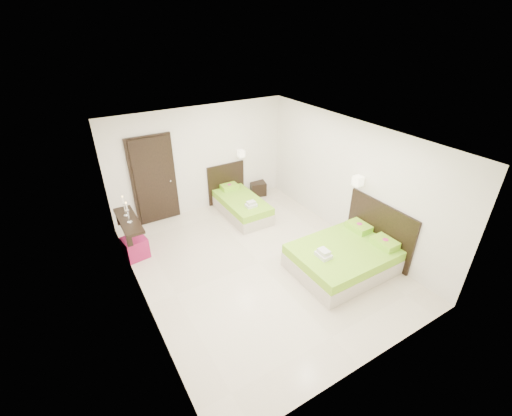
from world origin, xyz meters
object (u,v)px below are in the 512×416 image
bed_single (240,204)px  nightstand (258,188)px  ottoman (135,247)px  bed_double (346,256)px

bed_single → nightstand: (0.92, 0.67, -0.07)m
ottoman → nightstand: bearing=17.4°
bed_double → ottoman: 4.25m
ottoman → bed_single: bearing=9.7°
bed_single → bed_double: bed_double is taller
nightstand → bed_double: bearing=-77.9°
bed_single → ottoman: bearing=-170.3°
bed_single → ottoman: size_ratio=3.90×
bed_double → bed_single: bearing=103.8°
nightstand → bed_single: bearing=-128.8°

